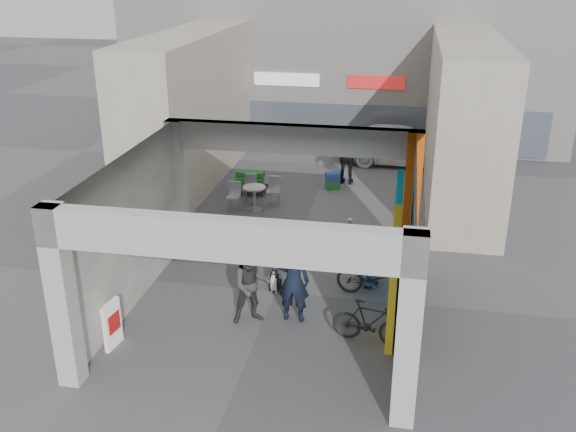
% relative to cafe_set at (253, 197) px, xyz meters
% --- Properties ---
extents(ground, '(90.00, 90.00, 0.00)m').
position_rel_cafe_set_xyz_m(ground, '(1.82, -5.31, -0.32)').
color(ground, '#555459').
rests_on(ground, ground).
extents(arcade_canopy, '(6.40, 6.45, 6.40)m').
position_rel_cafe_set_xyz_m(arcade_canopy, '(2.36, -6.13, 1.98)').
color(arcade_canopy, '#B2B3AE').
rests_on(arcade_canopy, ground).
extents(far_building, '(18.00, 4.08, 8.00)m').
position_rel_cafe_set_xyz_m(far_building, '(1.82, 8.69, 3.67)').
color(far_building, silver).
rests_on(far_building, ground).
extents(plaza_bldg_left, '(2.00, 9.00, 5.00)m').
position_rel_cafe_set_xyz_m(plaza_bldg_left, '(-2.68, 2.19, 2.18)').
color(plaza_bldg_left, '#BAB19A').
rests_on(plaza_bldg_left, ground).
extents(plaza_bldg_right, '(2.00, 9.00, 5.00)m').
position_rel_cafe_set_xyz_m(plaza_bldg_right, '(6.32, 2.19, 2.18)').
color(plaza_bldg_right, '#BAB19A').
rests_on(plaza_bldg_right, ground).
extents(bollard_left, '(0.09, 0.09, 0.87)m').
position_rel_cafe_set_xyz_m(bollard_left, '(0.26, -3.09, 0.11)').
color(bollard_left, gray).
rests_on(bollard_left, ground).
extents(bollard_center, '(0.09, 0.09, 0.87)m').
position_rel_cafe_set_xyz_m(bollard_center, '(1.68, -3.05, 0.11)').
color(bollard_center, gray).
rests_on(bollard_center, ground).
extents(bollard_right, '(0.09, 0.09, 0.93)m').
position_rel_cafe_set_xyz_m(bollard_right, '(3.29, -2.79, 0.14)').
color(bollard_right, gray).
rests_on(bollard_right, ground).
extents(advert_board_near, '(0.16, 0.56, 1.00)m').
position_rel_cafe_set_xyz_m(advert_board_near, '(-0.93, -8.11, 0.19)').
color(advert_board_near, white).
rests_on(advert_board_near, ground).
extents(advert_board_far, '(0.18, 0.56, 1.00)m').
position_rel_cafe_set_xyz_m(advert_board_far, '(-0.93, -3.65, 0.19)').
color(advert_board_far, white).
rests_on(advert_board_far, ground).
extents(cafe_set, '(1.50, 1.21, 0.91)m').
position_rel_cafe_set_xyz_m(cafe_set, '(0.00, 0.00, 0.00)').
color(cafe_set, '#AAABAF').
rests_on(cafe_set, ground).
extents(produce_stand, '(1.11, 0.60, 0.73)m').
position_rel_cafe_set_xyz_m(produce_stand, '(-0.38, 1.10, -0.03)').
color(produce_stand, black).
rests_on(produce_stand, ground).
extents(crate_stack, '(0.55, 0.49, 0.56)m').
position_rel_cafe_set_xyz_m(crate_stack, '(2.25, 2.08, -0.04)').
color(crate_stack, '#1B6020').
rests_on(crate_stack, ground).
extents(border_collie, '(0.22, 0.43, 0.59)m').
position_rel_cafe_set_xyz_m(border_collie, '(1.79, -5.25, -0.08)').
color(border_collie, black).
rests_on(border_collie, ground).
extents(man_with_dog, '(0.70, 0.47, 1.87)m').
position_rel_cafe_set_xyz_m(man_with_dog, '(2.44, -6.42, 0.62)').
color(man_with_dog, black).
rests_on(man_with_dog, ground).
extents(man_back_turned, '(1.04, 0.95, 1.73)m').
position_rel_cafe_set_xyz_m(man_back_turned, '(1.58, -6.65, 0.54)').
color(man_back_turned, '#373739').
rests_on(man_back_turned, ground).
extents(man_elderly, '(0.83, 0.63, 1.52)m').
position_rel_cafe_set_xyz_m(man_elderly, '(3.91, -4.58, 0.44)').
color(man_elderly, '#5782AA').
rests_on(man_elderly, ground).
extents(man_crates, '(1.22, 0.60, 2.00)m').
position_rel_cafe_set_xyz_m(man_crates, '(2.68, 2.72, 0.68)').
color(man_crates, black).
rests_on(man_crates, ground).
extents(bicycle_front, '(1.92, 0.92, 0.97)m').
position_rel_cafe_set_xyz_m(bicycle_front, '(4.12, -5.08, 0.16)').
color(bicycle_front, black).
rests_on(bicycle_front, ground).
extents(bicycle_rear, '(1.64, 0.75, 0.95)m').
position_rel_cafe_set_xyz_m(bicycle_rear, '(4.12, -7.03, 0.15)').
color(bicycle_rear, black).
rests_on(bicycle_rear, ground).
extents(white_van, '(4.56, 2.01, 1.53)m').
position_rel_cafe_set_xyz_m(white_van, '(4.39, 5.32, 0.44)').
color(white_van, white).
rests_on(white_van, ground).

